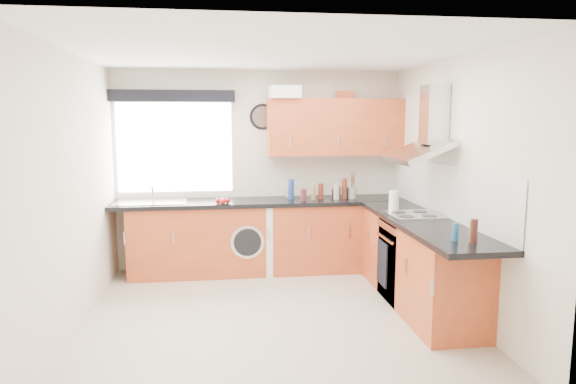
{
  "coord_description": "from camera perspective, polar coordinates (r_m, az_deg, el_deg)",
  "views": [
    {
      "loc": [
        -0.48,
        -4.74,
        1.92
      ],
      "look_at": [
        0.25,
        0.85,
        1.1
      ],
      "focal_mm": 32.0,
      "sensor_mm": 36.0,
      "label": 1
    }
  ],
  "objects": [
    {
      "name": "base_cab_back",
      "position": [
        6.44,
        -3.87,
        -5.13
      ],
      "size": [
        3.0,
        0.58,
        0.86
      ],
      "primitive_type": "cube",
      "color": "#A7421F",
      "rests_on": "ground_plane"
    },
    {
      "name": "utensil_pot",
      "position": [
        6.5,
        7.17,
        -0.1
      ],
      "size": [
        0.13,
        0.13,
        0.14
      ],
      "primitive_type": "cylinder",
      "rotation": [
        0.0,
        0.0,
        -0.29
      ],
      "color": "gray",
      "rests_on": "worktop_back"
    },
    {
      "name": "jar_4",
      "position": [
        6.44,
        3.65,
        0.09
      ],
      "size": [
        0.07,
        0.07,
        0.19
      ],
      "primitive_type": "cylinder",
      "color": "maroon",
      "rests_on": "worktop_back"
    },
    {
      "name": "base_cab_corner",
      "position": [
        6.72,
        9.94,
        -4.67
      ],
      "size": [
        0.6,
        0.6,
        0.86
      ],
      "primitive_type": "cube",
      "color": "#A7421F",
      "rests_on": "ground_plane"
    },
    {
      "name": "jar_8",
      "position": [
        6.39,
        0.34,
        0.3
      ],
      "size": [
        0.07,
        0.07,
        0.25
      ],
      "primitive_type": "cylinder",
      "color": "navy",
      "rests_on": "worktop_back"
    },
    {
      "name": "oven",
      "position": [
        5.62,
        13.61,
        -7.39
      ],
      "size": [
        0.56,
        0.58,
        0.85
      ],
      "primitive_type": "cube",
      "color": "black",
      "rests_on": "ground_plane"
    },
    {
      "name": "bottle_0",
      "position": [
        4.47,
        18.09,
        -4.24
      ],
      "size": [
        0.05,
        0.05,
        0.15
      ],
      "primitive_type": "cylinder",
      "color": "#1D578D",
      "rests_on": "worktop_right"
    },
    {
      "name": "bottle_2",
      "position": [
        4.46,
        19.88,
        -4.14
      ],
      "size": [
        0.07,
        0.07,
        0.18
      ],
      "primitive_type": "cylinder",
      "color": "olive",
      "rests_on": "worktop_right"
    },
    {
      "name": "splashback",
      "position": [
        5.58,
        16.65,
        0.3
      ],
      "size": [
        0.01,
        3.0,
        0.54
      ],
      "primitive_type": "cube",
      "color": "white",
      "rests_on": "wall_right"
    },
    {
      "name": "wall_clock",
      "position": [
        6.54,
        -2.83,
        8.35
      ],
      "size": [
        0.33,
        0.04,
        0.33
      ],
      "primitive_type": "cylinder",
      "rotation": [
        1.57,
        0.0,
        0.0
      ],
      "color": "black",
      "rests_on": "wall_back"
    },
    {
      "name": "ceiling",
      "position": [
        4.8,
        -1.7,
        15.21
      ],
      "size": [
        3.6,
        3.6,
        0.02
      ],
      "primitive_type": "cube",
      "color": "white",
      "rests_on": "wall_back"
    },
    {
      "name": "jar_5",
      "position": [
        6.36,
        2.83,
        -0.01
      ],
      "size": [
        0.06,
        0.06,
        0.19
      ],
      "primitive_type": "cylinder",
      "color": "olive",
      "rests_on": "worktop_back"
    },
    {
      "name": "wall_back",
      "position": [
        6.59,
        -3.23,
        2.43
      ],
      "size": [
        3.6,
        0.02,
        2.5
      ],
      "primitive_type": "cube",
      "color": "silver",
      "rests_on": "ground_plane"
    },
    {
      "name": "jar_0",
      "position": [
        6.45,
        5.69,
        -0.12
      ],
      "size": [
        0.04,
        0.04,
        0.15
      ],
      "primitive_type": "cylinder",
      "color": "#3B1915",
      "rests_on": "worktop_back"
    },
    {
      "name": "base_cab_right",
      "position": [
        5.49,
        14.27,
        -7.74
      ],
      "size": [
        0.58,
        2.1,
        0.86
      ],
      "primitive_type": "cube",
      "color": "#A7421F",
      "rests_on": "ground_plane"
    },
    {
      "name": "ground_plane",
      "position": [
        5.14,
        -1.58,
        -13.68
      ],
      "size": [
        3.6,
        3.6,
        0.0
      ],
      "primitive_type": "plane",
      "color": "beige"
    },
    {
      "name": "sink",
      "position": [
        6.37,
        -15.02,
        -0.77
      ],
      "size": [
        0.84,
        0.46,
        0.1
      ],
      "primitive_type": null,
      "color": "silver",
      "rests_on": "worktop_back"
    },
    {
      "name": "jar_6",
      "position": [
        6.56,
        6.66,
        -0.08
      ],
      "size": [
        0.05,
        0.05,
        0.13
      ],
      "primitive_type": "cylinder",
      "color": "navy",
      "rests_on": "worktop_back"
    },
    {
      "name": "jar_1",
      "position": [
        6.48,
        5.15,
        -0.17
      ],
      "size": [
        0.06,
        0.06,
        0.12
      ],
      "primitive_type": "cylinder",
      "color": "#351412",
      "rests_on": "worktop_back"
    },
    {
      "name": "tomato_cluster",
      "position": [
        6.12,
        -7.25,
        -0.97
      ],
      "size": [
        0.17,
        0.17,
        0.07
      ],
      "primitive_type": null,
      "rotation": [
        0.0,
        0.0,
        -0.11
      ],
      "color": "#AD130F",
      "rests_on": "worktop_back"
    },
    {
      "name": "storage_box",
      "position": [
        6.66,
        6.37,
        10.64
      ],
      "size": [
        0.25,
        0.23,
        0.1
      ],
      "primitive_type": "cube",
      "rotation": [
        0.0,
        0.0,
        -0.23
      ],
      "color": "#B64C27",
      "rests_on": "upper_cabinets"
    },
    {
      "name": "wall_left",
      "position": [
        4.97,
        -22.78,
        -0.13
      ],
      "size": [
        0.02,
        3.6,
        2.5
      ],
      "primitive_type": "cube",
      "color": "silver",
      "rests_on": "ground_plane"
    },
    {
      "name": "window_blind",
      "position": [
        6.47,
        -12.7,
        10.38
      ],
      "size": [
        1.5,
        0.18,
        0.14
      ],
      "primitive_type": "cube",
      "color": "black",
      "rests_on": "wall_back"
    },
    {
      "name": "upper_cabinets",
      "position": [
        6.53,
        5.26,
        7.19
      ],
      "size": [
        1.7,
        0.35,
        0.7
      ],
      "primitive_type": "cube",
      "color": "#A7421F",
      "rests_on": "wall_back"
    },
    {
      "name": "wall_front",
      "position": [
        3.05,
        1.82,
        -4.41
      ],
      "size": [
        3.6,
        0.02,
        2.5
      ],
      "primitive_type": "cube",
      "color": "silver",
      "rests_on": "ground_plane"
    },
    {
      "name": "jar_9",
      "position": [
        6.4,
        5.4,
        0.06
      ],
      "size": [
        0.07,
        0.07,
        0.2
      ],
      "primitive_type": "cylinder",
      "color": "#A39A8B",
      "rests_on": "worktop_back"
    },
    {
      "name": "hob_plate",
      "position": [
        5.51,
        13.78,
        -2.46
      ],
      "size": [
        0.52,
        0.52,
        0.01
      ],
      "primitive_type": "cube",
      "color": "silver",
      "rests_on": "worktop_right"
    },
    {
      "name": "worktop_right",
      "position": [
        5.24,
        14.95,
        -3.4
      ],
      "size": [
        0.62,
        2.42,
        0.05
      ],
      "primitive_type": "cube",
      "color": "black",
      "rests_on": "base_cab_right"
    },
    {
      "name": "jar_2",
      "position": [
        6.56,
        -0.03,
        -0.17
      ],
      "size": [
        0.05,
        0.05,
        0.09
      ],
      "primitive_type": "cylinder",
      "color": "#AE9F94",
      "rests_on": "worktop_back"
    },
    {
      "name": "casserole",
      "position": [
        6.32,
        -0.35,
        11.05
      ],
      "size": [
        0.38,
        0.29,
        0.15
      ],
      "primitive_type": "cube",
      "rotation": [
        0.0,
        0.0,
        0.07
      ],
      "color": "white",
      "rests_on": "upper_cabinets"
    },
    {
      "name": "extractor_hood",
      "position": [
        5.46,
        15.08,
        6.42
      ],
      "size": [
        0.52,
        0.78,
        0.66
      ],
      "primitive_type": null,
      "color": "silver",
      "rests_on": "wall_right"
    },
    {
      "name": "kitchen_roll",
      "position": [
        5.62,
        11.69,
        -1.04
      ],
      "size": [
        0.13,
        0.13,
        0.24
      ],
      "primitive_type": "cylinder",
      "rotation": [
        0.0,
        0.0,
        0.21
      ],
      "color": "white",
      "rests_on": "worktop_right"
    },
    {
      "name": "worktop_back",
      "position": [
        6.34,
        -3.0,
        -1.13
      ],
      "size": [
        3.6,
        0.62,
        0.05
      ],
      "primitive_type": "cube",
      "color": "black",
      "rests_on": "base_cab_back"
    },
    {
      "name": "jar_7",
      "position": [
        6.26,
        1.72,
        -0.34
      ],
      "size": [
        0.07,
        0.07,
        0.14
      ],
      "primitive_type": "cylinder",
      "color": "#531D24",
      "rests_on": "worktop_back"
    },
    {
      "name": "jar_3",
      "position": [
        6.46,
        6.29,
        0.38
      ],
      "size": [
        0.06,
        0.06,
        0.25
      ],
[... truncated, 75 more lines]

